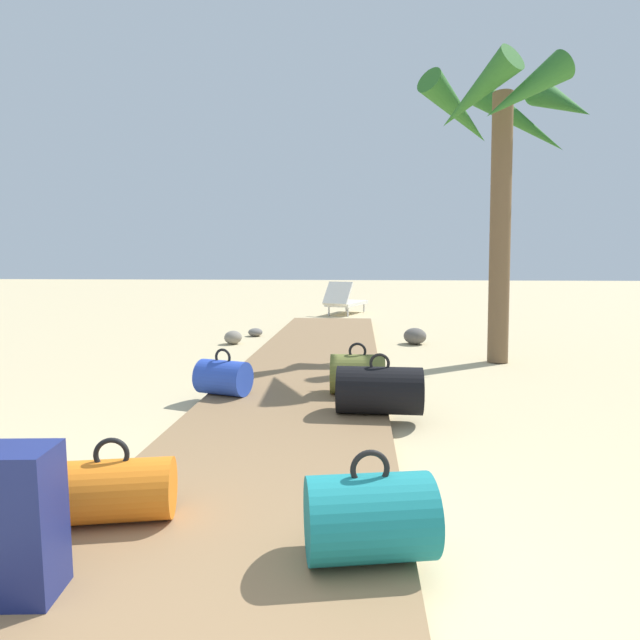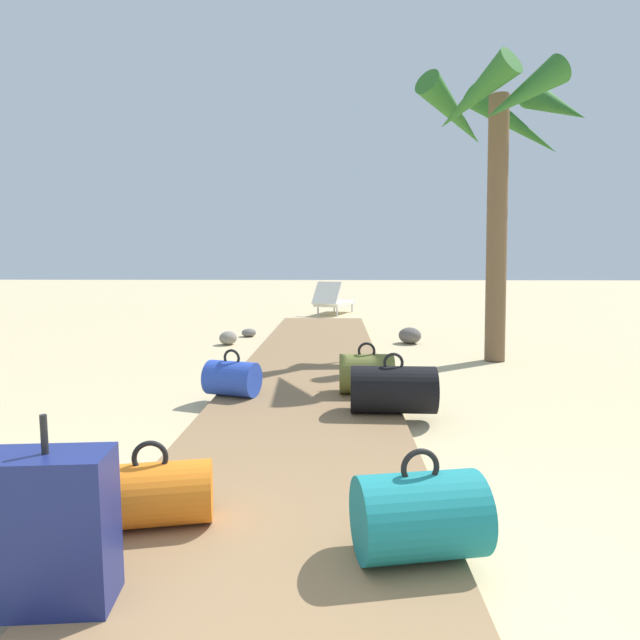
{
  "view_description": "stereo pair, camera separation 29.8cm",
  "coord_description": "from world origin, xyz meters",
  "px_view_note": "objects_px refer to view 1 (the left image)",
  "views": [
    {
      "loc": [
        0.58,
        -1.09,
        1.3
      ],
      "look_at": [
        0.07,
        5.48,
        0.55
      ],
      "focal_mm": 29.38,
      "sensor_mm": 36.0,
      "label": 1
    },
    {
      "loc": [
        0.28,
        -1.11,
        1.3
      ],
      "look_at": [
        0.07,
        5.48,
        0.55
      ],
      "focal_mm": 29.38,
      "sensor_mm": 36.0,
      "label": 2
    }
  ],
  "objects_px": {
    "duffel_bag_orange": "(113,490)",
    "duffel_bag_olive": "(357,374)",
    "lounge_chair": "(345,301)",
    "duffel_bag_teal": "(369,517)",
    "duffel_bag_black": "(379,390)",
    "duffel_bag_blue": "(223,377)",
    "palm_tree_near_right": "(507,132)"
  },
  "relations": [
    {
      "from": "lounge_chair",
      "to": "duffel_bag_orange",
      "type": "bearing_deg",
      "value": -94.36
    },
    {
      "from": "duffel_bag_orange",
      "to": "lounge_chair",
      "type": "bearing_deg",
      "value": 85.64
    },
    {
      "from": "duffel_bag_blue",
      "to": "duffel_bag_olive",
      "type": "bearing_deg",
      "value": 5.95
    },
    {
      "from": "duffel_bag_olive",
      "to": "duffel_bag_black",
      "type": "bearing_deg",
      "value": -73.9
    },
    {
      "from": "duffel_bag_black",
      "to": "palm_tree_near_right",
      "type": "height_order",
      "value": "palm_tree_near_right"
    },
    {
      "from": "duffel_bag_blue",
      "to": "duffel_bag_teal",
      "type": "distance_m",
      "value": 2.86
    },
    {
      "from": "duffel_bag_olive",
      "to": "duffel_bag_teal",
      "type": "bearing_deg",
      "value": -88.64
    },
    {
      "from": "duffel_bag_olive",
      "to": "duffel_bag_blue",
      "type": "bearing_deg",
      "value": -174.05
    },
    {
      "from": "duffel_bag_black",
      "to": "palm_tree_near_right",
      "type": "distance_m",
      "value": 4.25
    },
    {
      "from": "duffel_bag_blue",
      "to": "duffel_bag_olive",
      "type": "xyz_separation_m",
      "value": [
        1.22,
        0.13,
        0.02
      ]
    },
    {
      "from": "duffel_bag_blue",
      "to": "duffel_bag_teal",
      "type": "relative_size",
      "value": 0.93
    },
    {
      "from": "duffel_bag_teal",
      "to": "lounge_chair",
      "type": "height_order",
      "value": "lounge_chair"
    },
    {
      "from": "duffel_bag_olive",
      "to": "duffel_bag_teal",
      "type": "relative_size",
      "value": 0.87
    },
    {
      "from": "duffel_bag_teal",
      "to": "lounge_chair",
      "type": "bearing_deg",
      "value": 92.21
    },
    {
      "from": "duffel_bag_olive",
      "to": "palm_tree_near_right",
      "type": "xyz_separation_m",
      "value": [
        1.85,
        2.26,
        2.65
      ]
    },
    {
      "from": "duffel_bag_orange",
      "to": "duffel_bag_olive",
      "type": "bearing_deg",
      "value": 65.25
    },
    {
      "from": "lounge_chair",
      "to": "palm_tree_near_right",
      "type": "bearing_deg",
      "value": -68.74
    },
    {
      "from": "palm_tree_near_right",
      "to": "lounge_chair",
      "type": "height_order",
      "value": "palm_tree_near_right"
    },
    {
      "from": "duffel_bag_olive",
      "to": "duffel_bag_black",
      "type": "relative_size",
      "value": 0.72
    },
    {
      "from": "duffel_bag_blue",
      "to": "duffel_bag_teal",
      "type": "xyz_separation_m",
      "value": [
        1.28,
        -2.56,
        0.02
      ]
    },
    {
      "from": "duffel_bag_teal",
      "to": "lounge_chair",
      "type": "xyz_separation_m",
      "value": [
        -0.41,
        10.58,
        0.07
      ]
    },
    {
      "from": "duffel_bag_olive",
      "to": "duffel_bag_teal",
      "type": "height_order",
      "value": "duffel_bag_olive"
    },
    {
      "from": "duffel_bag_teal",
      "to": "duffel_bag_black",
      "type": "bearing_deg",
      "value": 86.82
    },
    {
      "from": "duffel_bag_teal",
      "to": "duffel_bag_olive",
      "type": "bearing_deg",
      "value": 91.36
    },
    {
      "from": "lounge_chair",
      "to": "duffel_bag_black",
      "type": "bearing_deg",
      "value": -86.48
    },
    {
      "from": "lounge_chair",
      "to": "duffel_bag_teal",
      "type": "bearing_deg",
      "value": -87.79
    },
    {
      "from": "duffel_bag_teal",
      "to": "duffel_bag_orange",
      "type": "bearing_deg",
      "value": 169.25
    },
    {
      "from": "duffel_bag_blue",
      "to": "lounge_chair",
      "type": "height_order",
      "value": "lounge_chair"
    },
    {
      "from": "duffel_bag_orange",
      "to": "duffel_bag_teal",
      "type": "distance_m",
      "value": 1.22
    },
    {
      "from": "duffel_bag_olive",
      "to": "duffel_bag_orange",
      "type": "height_order",
      "value": "duffel_bag_olive"
    },
    {
      "from": "duffel_bag_olive",
      "to": "duffel_bag_black",
      "type": "height_order",
      "value": "duffel_bag_black"
    },
    {
      "from": "palm_tree_near_right",
      "to": "duffel_bag_teal",
      "type": "bearing_deg",
      "value": -109.86
    }
  ]
}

